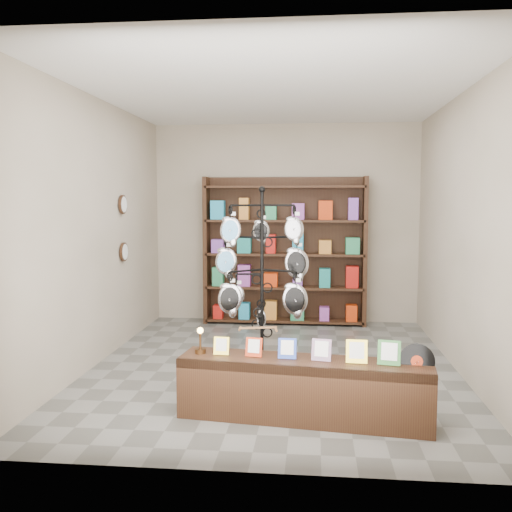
{
  "coord_description": "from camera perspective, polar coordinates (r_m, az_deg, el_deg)",
  "views": [
    {
      "loc": [
        0.43,
        -6.2,
        1.85
      ],
      "look_at": [
        -0.1,
        -1.0,
        1.34
      ],
      "focal_mm": 40.0,
      "sensor_mm": 36.0,
      "label": 1
    }
  ],
  "objects": [
    {
      "name": "display_tree",
      "position": [
        5.75,
        0.6,
        -1.41
      ],
      "size": [
        1.02,
        0.93,
        1.99
      ],
      "rotation": [
        0.0,
        0.0,
        0.12
      ],
      "color": "black",
      "rests_on": "ground"
    },
    {
      "name": "wall_clocks",
      "position": [
        7.41,
        -13.13,
        2.72
      ],
      "size": [
        0.03,
        0.24,
        0.84
      ],
      "color": "black",
      "rests_on": "ground"
    },
    {
      "name": "ground",
      "position": [
        6.49,
        1.77,
        -11.0
      ],
      "size": [
        5.0,
        5.0,
        0.0
      ],
      "primitive_type": "plane",
      "color": "slate",
      "rests_on": "ground"
    },
    {
      "name": "front_shelf",
      "position": [
        4.95,
        4.82,
        -13.14
      ],
      "size": [
        2.15,
        0.69,
        0.75
      ],
      "rotation": [
        0.0,
        0.0,
        -0.12
      ],
      "color": "black",
      "rests_on": "ground"
    },
    {
      "name": "room_envelope",
      "position": [
        6.22,
        1.83,
        5.57
      ],
      "size": [
        5.0,
        5.0,
        5.0
      ],
      "color": "#B3A490",
      "rests_on": "ground"
    },
    {
      "name": "back_shelving",
      "position": [
        8.55,
        2.88,
        0.06
      ],
      "size": [
        2.42,
        0.36,
        2.2
      ],
      "color": "black",
      "rests_on": "ground"
    }
  ]
}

